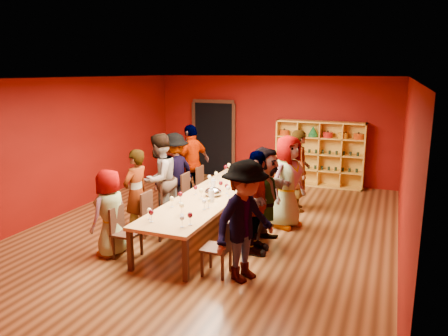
% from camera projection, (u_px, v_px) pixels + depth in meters
% --- Properties ---
extents(room_shell, '(7.10, 9.10, 3.04)m').
position_uv_depth(room_shell, '(212.00, 157.00, 8.48)').
color(room_shell, '#542F16').
rests_on(room_shell, ground).
extents(tasting_table, '(1.10, 4.50, 0.75)m').
position_uv_depth(tasting_table, '(212.00, 196.00, 8.65)').
color(tasting_table, tan).
rests_on(tasting_table, ground).
extents(doorway, '(1.40, 0.17, 2.30)m').
position_uv_depth(doorway, '(214.00, 139.00, 13.23)').
color(doorway, black).
rests_on(doorway, ground).
extents(shelving_unit, '(2.40, 0.40, 1.80)m').
position_uv_depth(shelving_unit, '(320.00, 151.00, 12.01)').
color(shelving_unit, gold).
rests_on(shelving_unit, ground).
extents(chair_person_left_0, '(0.42, 0.42, 0.89)m').
position_uv_depth(chair_person_left_0, '(123.00, 229.00, 7.43)').
color(chair_person_left_0, black).
rests_on(chair_person_left_0, ground).
extents(person_left_0, '(0.53, 0.80, 1.52)m').
position_uv_depth(person_left_0, '(110.00, 213.00, 7.46)').
color(person_left_0, '#4C4D52').
rests_on(person_left_0, ground).
extents(chair_person_left_1, '(0.42, 0.42, 0.89)m').
position_uv_depth(chair_person_left_1, '(152.00, 212.00, 8.32)').
color(chair_person_left_1, black).
rests_on(chair_person_left_1, ground).
extents(person_left_1, '(0.54, 0.68, 1.70)m').
position_uv_depth(person_left_1, '(136.00, 193.00, 8.36)').
color(person_left_1, '#151839').
rests_on(person_left_1, ground).
extents(chair_person_left_2, '(0.42, 0.42, 0.89)m').
position_uv_depth(chair_person_left_2, '(171.00, 202.00, 9.01)').
color(chair_person_left_2, black).
rests_on(chair_person_left_2, ground).
extents(person_left_2, '(0.61, 0.97, 1.90)m').
position_uv_depth(person_left_2, '(159.00, 179.00, 9.00)').
color(person_left_2, '#6187C8').
rests_on(person_left_2, ground).
extents(chair_person_left_3, '(0.42, 0.42, 0.89)m').
position_uv_depth(chair_person_left_3, '(190.00, 191.00, 9.82)').
color(chair_person_left_3, black).
rests_on(chair_person_left_3, ground).
extents(person_left_3, '(0.77, 1.24, 1.79)m').
position_uv_depth(person_left_3, '(174.00, 172.00, 9.87)').
color(person_left_3, tan).
rests_on(person_left_3, ground).
extents(chair_person_left_4, '(0.42, 0.42, 0.89)m').
position_uv_depth(chair_person_left_4, '(204.00, 183.00, 10.53)').
color(chair_person_left_4, black).
rests_on(chair_person_left_4, ground).
extents(person_left_4, '(0.85, 1.21, 1.89)m').
position_uv_depth(person_left_4, '(192.00, 163.00, 10.54)').
color(person_left_4, '#46464B').
rests_on(person_left_4, ground).
extents(chair_person_right_0, '(0.42, 0.42, 0.89)m').
position_uv_depth(chair_person_right_0, '(221.00, 245.00, 6.76)').
color(chair_person_right_0, black).
rests_on(chair_person_right_0, ground).
extents(person_right_0, '(0.93, 1.31, 1.87)m').
position_uv_depth(person_right_0, '(245.00, 221.00, 6.53)').
color(person_right_0, '#CA8793').
rests_on(person_right_0, ground).
extents(chair_person_right_1, '(0.42, 0.42, 0.89)m').
position_uv_depth(chair_person_right_1, '(242.00, 224.00, 7.68)').
color(chair_person_right_1, black).
rests_on(chair_person_right_1, ground).
extents(person_right_1, '(0.58, 1.11, 1.83)m').
position_uv_depth(person_right_1, '(256.00, 203.00, 7.50)').
color(person_right_1, '#5C87BE').
rests_on(person_right_1, ground).
extents(chair_person_right_2, '(0.42, 0.42, 0.89)m').
position_uv_depth(chair_person_right_2, '(252.00, 215.00, 8.17)').
color(chair_person_right_2, black).
rests_on(chair_person_right_2, ground).
extents(person_right_2, '(0.60, 1.71, 1.81)m').
position_uv_depth(person_right_2, '(265.00, 195.00, 7.99)').
color(person_right_2, '#537DAA').
rests_on(person_right_2, ground).
extents(chair_person_right_3, '(0.42, 0.42, 0.89)m').
position_uv_depth(chair_person_right_3, '(266.00, 201.00, 9.06)').
color(chair_person_right_3, black).
rests_on(chair_person_right_3, ground).
extents(person_right_3, '(0.84, 1.05, 1.89)m').
position_uv_depth(person_right_3, '(287.00, 182.00, 8.81)').
color(person_right_3, silver).
rests_on(person_right_3, ground).
extents(chair_person_right_4, '(0.42, 0.42, 0.89)m').
position_uv_depth(chair_person_right_4, '(280.00, 187.00, 10.12)').
color(chair_person_right_4, black).
rests_on(chair_person_right_4, ground).
extents(person_right_4, '(0.72, 0.81, 1.85)m').
position_uv_depth(person_right_4, '(299.00, 171.00, 9.88)').
color(person_right_4, '#151E3B').
rests_on(person_right_4, ground).
extents(wine_glass_0, '(0.08, 0.08, 0.20)m').
position_uv_depth(wine_glass_0, '(227.00, 186.00, 8.64)').
color(wine_glass_0, silver).
rests_on(wine_glass_0, tasting_table).
extents(wine_glass_1, '(0.08, 0.08, 0.21)m').
position_uv_depth(wine_glass_1, '(226.00, 167.00, 10.32)').
color(wine_glass_1, silver).
rests_on(wine_glass_1, tasting_table).
extents(wine_glass_2, '(0.09, 0.09, 0.22)m').
position_uv_depth(wine_glass_2, '(182.00, 206.00, 7.37)').
color(wine_glass_2, silver).
rests_on(wine_glass_2, tasting_table).
extents(wine_glass_3, '(0.09, 0.09, 0.22)m').
position_uv_depth(wine_glass_3, '(229.00, 165.00, 10.50)').
color(wine_glass_3, silver).
rests_on(wine_glass_3, tasting_table).
extents(wine_glass_4, '(0.09, 0.09, 0.22)m').
position_uv_depth(wine_glass_4, '(180.00, 195.00, 8.03)').
color(wine_glass_4, silver).
rests_on(wine_glass_4, tasting_table).
extents(wine_glass_5, '(0.08, 0.08, 0.21)m').
position_uv_depth(wine_glass_5, '(201.00, 191.00, 8.29)').
color(wine_glass_5, silver).
rests_on(wine_glass_5, tasting_table).
extents(wine_glass_6, '(0.08, 0.08, 0.21)m').
position_uv_depth(wine_glass_6, '(151.00, 213.00, 7.01)').
color(wine_glass_6, silver).
rests_on(wine_glass_6, tasting_table).
extents(wine_glass_7, '(0.07, 0.07, 0.18)m').
position_uv_depth(wine_glass_7, '(241.00, 181.00, 9.17)').
color(wine_glass_7, silver).
rests_on(wine_glass_7, tasting_table).
extents(wine_glass_8, '(0.08, 0.08, 0.19)m').
position_uv_depth(wine_glass_8, '(209.00, 177.00, 9.41)').
color(wine_glass_8, silver).
rests_on(wine_glass_8, tasting_table).
extents(wine_glass_9, '(0.07, 0.07, 0.18)m').
position_uv_depth(wine_glass_9, '(209.00, 201.00, 7.74)').
color(wine_glass_9, silver).
rests_on(wine_glass_9, tasting_table).
extents(wine_glass_10, '(0.07, 0.07, 0.18)m').
position_uv_depth(wine_glass_10, '(258.00, 169.00, 10.24)').
color(wine_glass_10, silver).
rests_on(wine_glass_10, tasting_table).
extents(wine_glass_11, '(0.07, 0.07, 0.18)m').
position_uv_depth(wine_glass_11, '(229.00, 172.00, 9.92)').
color(wine_glass_11, silver).
rests_on(wine_glass_11, tasting_table).
extents(wine_glass_12, '(0.09, 0.09, 0.21)m').
position_uv_depth(wine_glass_12, '(253.00, 170.00, 10.07)').
color(wine_glass_12, silver).
rests_on(wine_glass_12, tasting_table).
extents(wine_glass_13, '(0.08, 0.08, 0.19)m').
position_uv_depth(wine_glass_13, '(204.00, 202.00, 7.64)').
color(wine_glass_13, silver).
rests_on(wine_glass_13, tasting_table).
extents(wine_glass_14, '(0.07, 0.07, 0.18)m').
position_uv_depth(wine_glass_14, '(196.00, 188.00, 8.57)').
color(wine_glass_14, silver).
rests_on(wine_glass_14, tasting_table).
extents(wine_glass_15, '(0.08, 0.08, 0.19)m').
position_uv_depth(wine_glass_15, '(242.00, 178.00, 9.39)').
color(wine_glass_15, silver).
rests_on(wine_glass_15, tasting_table).
extents(wine_glass_16, '(0.08, 0.08, 0.20)m').
position_uv_depth(wine_glass_16, '(172.00, 199.00, 7.79)').
color(wine_glass_16, silver).
rests_on(wine_glass_16, tasting_table).
extents(wine_glass_17, '(0.09, 0.09, 0.21)m').
position_uv_depth(wine_glass_17, '(221.00, 184.00, 8.83)').
color(wine_glass_17, silver).
rests_on(wine_glass_17, tasting_table).
extents(wine_glass_18, '(0.08, 0.08, 0.20)m').
position_uv_depth(wine_glass_18, '(182.00, 218.00, 6.78)').
color(wine_glass_18, silver).
rests_on(wine_glass_18, tasting_table).
extents(wine_glass_19, '(0.08, 0.08, 0.19)m').
position_uv_depth(wine_glass_19, '(149.00, 211.00, 7.15)').
color(wine_glass_19, silver).
rests_on(wine_glass_19, tasting_table).
extents(wine_glass_20, '(0.08, 0.08, 0.19)m').
position_uv_depth(wine_glass_20, '(216.00, 174.00, 9.70)').
color(wine_glass_20, silver).
rests_on(wine_glass_20, tasting_table).
extents(wine_glass_21, '(0.08, 0.08, 0.21)m').
position_uv_depth(wine_glass_21, '(228.00, 188.00, 8.47)').
color(wine_glass_21, silver).
rests_on(wine_glass_21, tasting_table).
extents(wine_glass_22, '(0.08, 0.08, 0.21)m').
position_uv_depth(wine_glass_22, '(190.00, 216.00, 6.88)').
color(wine_glass_22, silver).
rests_on(wine_glass_22, tasting_table).
extents(spittoon_bowl, '(0.33, 0.33, 0.18)m').
position_uv_depth(spittoon_bowl, '(213.00, 192.00, 8.49)').
color(spittoon_bowl, silver).
rests_on(spittoon_bowl, tasting_table).
extents(carafe_a, '(0.12, 0.12, 0.25)m').
position_uv_depth(carafe_a, '(213.00, 185.00, 8.88)').
color(carafe_a, silver).
rests_on(carafe_a, tasting_table).
extents(carafe_b, '(0.11, 0.11, 0.27)m').
position_uv_depth(carafe_b, '(211.00, 195.00, 8.11)').
color(carafe_b, silver).
rests_on(carafe_b, tasting_table).
extents(wine_bottle, '(0.09, 0.09, 0.31)m').
position_uv_depth(wine_bottle, '(249.00, 172.00, 10.03)').
color(wine_bottle, '#133618').
rests_on(wine_bottle, tasting_table).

